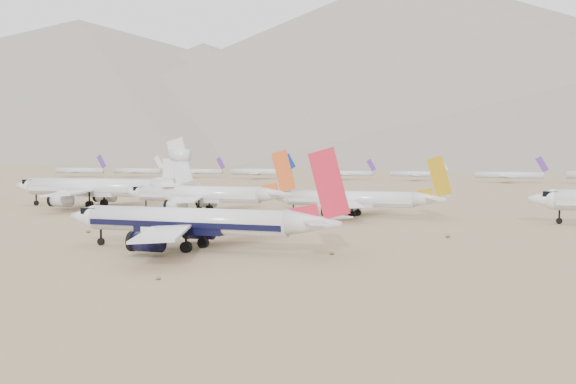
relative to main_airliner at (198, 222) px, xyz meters
The scene contains 7 objects.
ground 5.44m from the main_airliner, 151.82° to the left, with size 7000.00×7000.00×0.00m, color olive.
main_airliner is the anchor object (origin of this frame).
row2_gold_tail 70.76m from the main_airliner, 83.73° to the left, with size 43.35×42.40×15.44m.
row2_orange_tail 76.44m from the main_airliner, 116.11° to the left, with size 47.52×46.49×16.95m.
row2_white_trijet 103.10m from the main_airliner, 133.69° to the left, with size 57.77×56.46×20.47m.
distant_storage_row 320.23m from the main_airliner, 81.74° to the left, with size 612.95×57.09×15.49m.
mountain_range 1661.17m from the main_airliner, 87.65° to the left, with size 7354.00×3024.00×470.00m.
Camera 1 is at (57.35, -105.71, 15.68)m, focal length 45.00 mm.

